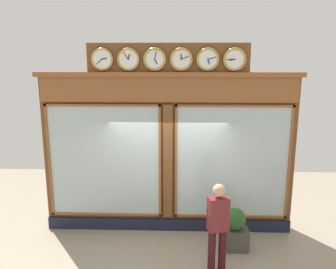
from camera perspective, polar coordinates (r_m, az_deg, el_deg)
The scene contains 4 objects.
shop_facade at distance 7.58m, azimuth 0.04°, elevation -2.71°, with size 5.59×0.42×4.14m.
pedestrian at distance 6.41m, azimuth 8.27°, elevation -14.51°, with size 0.40×0.29×1.69m.
planter_box at distance 7.46m, azimuth 10.89°, elevation -16.63°, with size 0.56×0.36×0.44m, color #4C4742.
planter_shrub at distance 7.26m, azimuth 11.03°, elevation -13.59°, with size 0.44×0.44×0.44m, color #285623.
Camera 1 is at (-0.25, 7.19, 3.84)m, focal length 36.75 mm.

